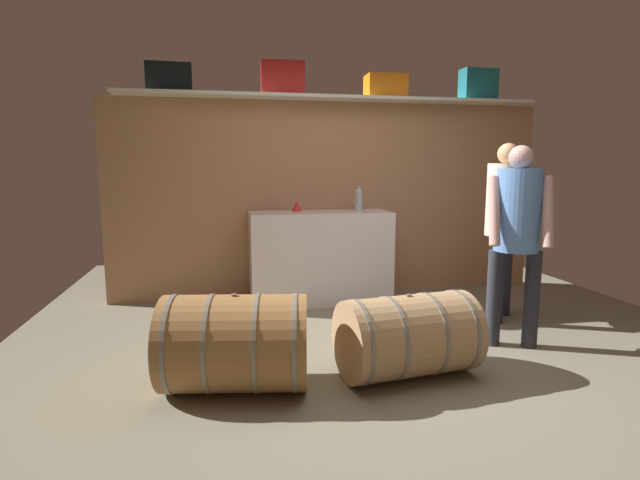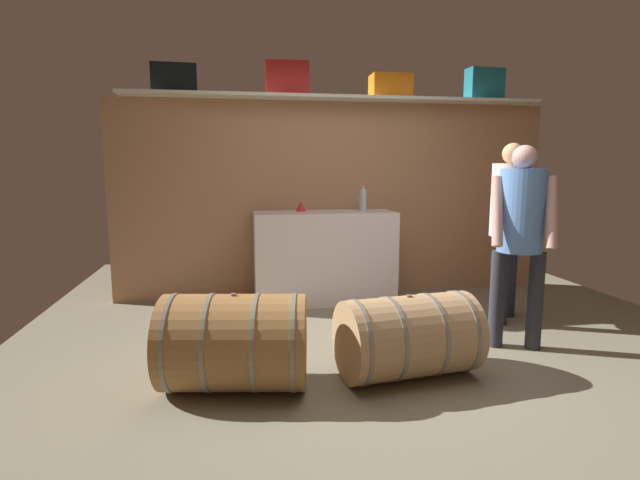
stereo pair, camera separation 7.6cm
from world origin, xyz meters
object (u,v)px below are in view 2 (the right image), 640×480
(wine_bottle_clear, at_px, (363,199))
(wine_barrel_far, at_px, (235,342))
(wine_barrel_near, at_px, (408,336))
(red_funnel, at_px, (301,206))
(toolcase_black, at_px, (174,78))
(winemaker_pouring, at_px, (521,226))
(work_cabinet, at_px, (324,257))
(toolcase_red, at_px, (287,79))
(toolcase_teal, at_px, (484,84))
(wine_glass, at_px, (362,202))
(toolcase_orange, at_px, (390,86))
(visitor_tasting, at_px, (511,213))

(wine_bottle_clear, bearing_deg, wine_barrel_far, -124.73)
(wine_bottle_clear, xyz_separation_m, wine_barrel_near, (-0.19, -1.95, -0.80))
(red_funnel, distance_m, wine_barrel_far, 2.28)
(toolcase_black, bearing_deg, winemaker_pouring, -36.50)
(wine_barrel_near, height_order, wine_barrel_far, wine_barrel_far)
(work_cabinet, xyz_separation_m, winemaker_pouring, (1.24, -1.59, 0.49))
(toolcase_red, distance_m, wine_bottle_clear, 1.45)
(toolcase_red, bearing_deg, toolcase_teal, 3.50)
(red_funnel, bearing_deg, wine_barrel_far, -108.96)
(wine_barrel_near, relative_size, wine_barrel_far, 0.97)
(toolcase_teal, bearing_deg, wine_barrel_near, -128.90)
(work_cabinet, xyz_separation_m, red_funnel, (-0.23, 0.10, 0.53))
(wine_bottle_clear, xyz_separation_m, wine_glass, (0.03, 0.15, -0.04))
(toolcase_orange, distance_m, visitor_tasting, 1.86)
(toolcase_black, height_order, toolcase_teal, toolcase_teal)
(work_cabinet, height_order, visitor_tasting, visitor_tasting)
(toolcase_teal, distance_m, wine_bottle_clear, 1.87)
(work_cabinet, height_order, wine_glass, wine_glass)
(toolcase_orange, height_order, winemaker_pouring, toolcase_orange)
(toolcase_orange, height_order, visitor_tasting, toolcase_orange)
(toolcase_teal, relative_size, visitor_tasting, 0.24)
(toolcase_orange, bearing_deg, wine_barrel_far, -125.88)
(wine_glass, bearing_deg, winemaker_pouring, -65.09)
(wine_barrel_far, bearing_deg, wine_glass, 66.23)
(wine_barrel_near, relative_size, winemaker_pouring, 0.61)
(wine_glass, bearing_deg, visitor_tasting, -43.96)
(work_cabinet, distance_m, wine_barrel_far, 2.17)
(work_cabinet, relative_size, wine_glass, 10.78)
(wine_glass, bearing_deg, toolcase_red, 177.05)
(toolcase_red, distance_m, work_cabinet, 1.87)
(wine_glass, bearing_deg, work_cabinet, -162.53)
(toolcase_red, distance_m, visitor_tasting, 2.56)
(wine_bottle_clear, relative_size, red_funnel, 2.46)
(toolcase_red, bearing_deg, wine_bottle_clear, -10.57)
(toolcase_black, bearing_deg, toolcase_orange, -3.36)
(wine_glass, bearing_deg, toolcase_black, 178.77)
(winemaker_pouring, bearing_deg, red_funnel, -28.08)
(red_funnel, bearing_deg, toolcase_red, 147.25)
(work_cabinet, bearing_deg, visitor_tasting, -31.05)
(toolcase_black, distance_m, toolcase_teal, 3.28)
(toolcase_red, relative_size, visitor_tasting, 0.27)
(toolcase_black, xyz_separation_m, wine_barrel_near, (1.69, -2.14, -1.99))
(toolcase_orange, height_order, wine_barrel_far, toolcase_orange)
(toolcase_orange, xyz_separation_m, work_cabinet, (-0.74, -0.18, -1.78))
(toolcase_black, height_order, work_cabinet, toolcase_black)
(wine_bottle_clear, height_order, red_funnel, wine_bottle_clear)
(toolcase_red, distance_m, red_funnel, 1.30)
(wine_glass, xyz_separation_m, red_funnel, (-0.67, -0.04, -0.04))
(wine_barrel_far, bearing_deg, visitor_tasting, 31.92)
(wine_bottle_clear, distance_m, red_funnel, 0.65)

